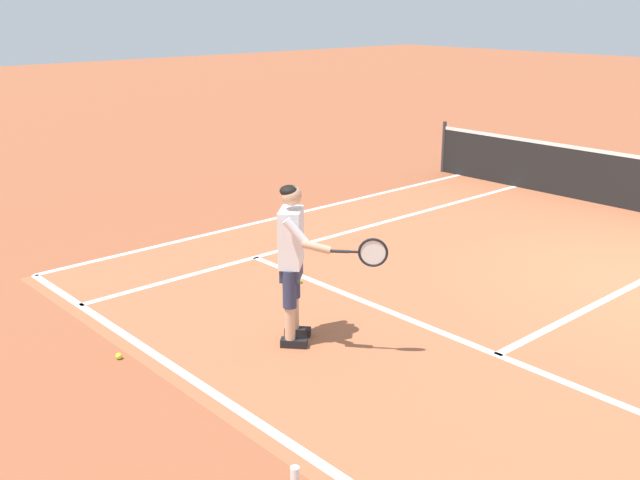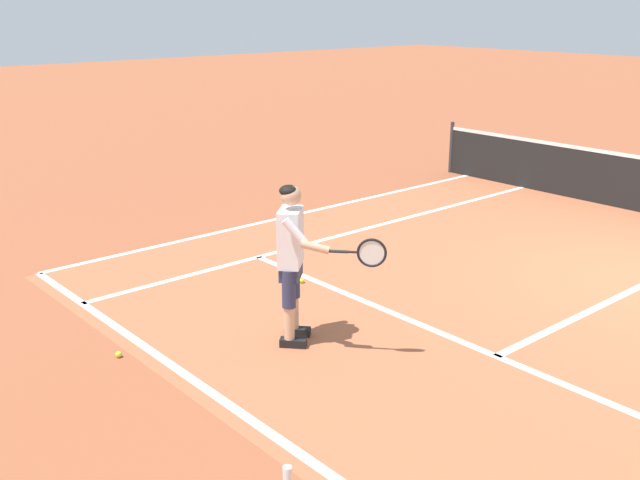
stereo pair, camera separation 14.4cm
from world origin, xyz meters
The scene contains 8 objects.
court_inner_surface centered at (0.00, -1.43, 0.00)m, with size 10.98×9.42×0.00m, color #B2603D.
line_baseline centered at (0.00, -5.95, 0.00)m, with size 10.98×0.10×0.01m, color white.
line_service centered at (0.00, -3.32, 0.00)m, with size 8.23×0.10×0.01m, color white.
line_singles_left centered at (-4.12, -1.43, 0.00)m, with size 0.10×9.02×0.01m, color white.
line_doubles_left centered at (-5.49, -1.43, 0.00)m, with size 0.10×9.02×0.01m, color white.
tennis_player centered at (-1.64, -4.66, 0.99)m, with size 1.18×0.70×1.71m.
tennis_ball_near_feet centered at (-2.92, -3.50, 0.03)m, with size 0.07×0.07×0.07m, color #CCE02D.
tennis_ball_by_baseline centered at (-2.51, -6.26, 0.03)m, with size 0.07×0.07×0.07m, color #CCE02D.
Camera 2 is at (4.04, -9.20, 3.46)m, focal length 41.85 mm.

